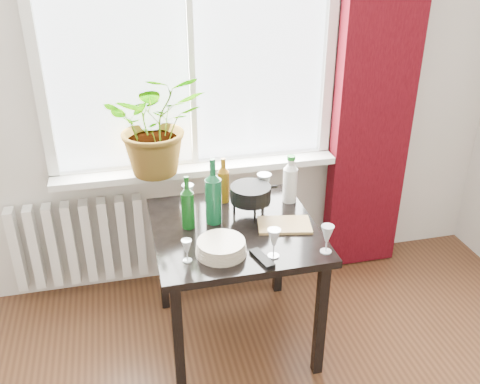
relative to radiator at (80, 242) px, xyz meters
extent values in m
cube|color=white|center=(0.75, 0.04, 1.22)|extent=(1.72, 0.08, 1.62)
cube|color=silver|center=(0.75, -0.03, 0.44)|extent=(1.72, 0.20, 0.04)
cube|color=#36040A|center=(1.87, -0.06, 0.92)|extent=(0.50, 0.12, 2.56)
cube|color=white|center=(0.00, 0.00, 0.00)|extent=(0.80, 0.10, 0.55)
cube|color=black|center=(0.85, -0.63, 0.34)|extent=(0.85, 0.85, 0.04)
cube|color=black|center=(0.48, -1.00, -0.03)|extent=(0.05, 0.05, 0.70)
cube|color=black|center=(0.48, -0.27, -0.03)|extent=(0.05, 0.05, 0.70)
cube|color=black|center=(1.21, -1.00, -0.03)|extent=(0.05, 0.05, 0.70)
cube|color=black|center=(1.21, -0.27, -0.03)|extent=(0.05, 0.05, 0.70)
imported|color=#3A7A20|center=(0.52, -0.08, 0.77)|extent=(0.56, 0.49, 0.61)
cylinder|color=beige|center=(0.73, -0.85, 0.39)|extent=(0.33, 0.33, 0.07)
cube|color=black|center=(0.91, -0.96, 0.37)|extent=(0.09, 0.17, 0.02)
cube|color=#AD894E|center=(1.11, -0.68, 0.37)|extent=(0.30, 0.23, 0.01)
camera|label=1|loc=(0.32, -2.97, 1.80)|focal=40.00mm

